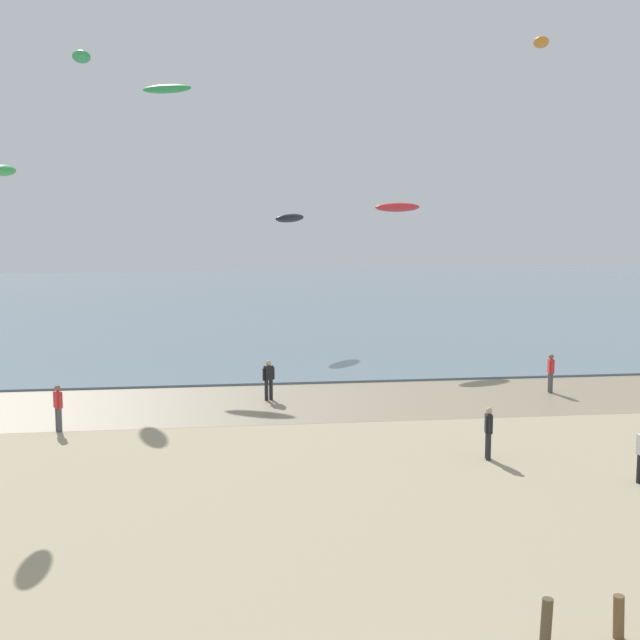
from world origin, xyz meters
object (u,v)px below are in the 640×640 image
at_px(kite_aloft_4, 290,218).
at_px(person_nearest_camera, 58,407).
at_px(kite_aloft_7, 3,171).
at_px(person_mid_beach, 488,431).
at_px(person_by_waterline, 269,379).
at_px(kite_aloft_8, 167,89).
at_px(person_far_down_beach, 551,372).
at_px(kite_aloft_9, 541,42).
at_px(kite_aloft_10, 398,207).
at_px(kite_aloft_6, 81,57).

bearing_deg(kite_aloft_4, person_nearest_camera, 9.25).
distance_m(kite_aloft_4, kite_aloft_7, 24.56).
bearing_deg(kite_aloft_7, person_mid_beach, 78.65).
bearing_deg(person_by_waterline, person_nearest_camera, -152.49).
xyz_separation_m(person_by_waterline, kite_aloft_8, (-4.54, 13.55, 13.61)).
height_order(person_by_waterline, person_far_down_beach, same).
bearing_deg(person_by_waterline, kite_aloft_8, 108.51).
bearing_deg(person_by_waterline, person_mid_beach, -55.89).
bearing_deg(person_far_down_beach, person_by_waterline, 179.54).
bearing_deg(person_nearest_camera, kite_aloft_7, -118.22).
xyz_separation_m(person_mid_beach, kite_aloft_7, (-15.44, 3.33, 8.35)).
relative_size(person_by_waterline, kite_aloft_7, 0.78).
bearing_deg(kite_aloft_9, person_far_down_beach, -172.70).
xyz_separation_m(person_nearest_camera, person_mid_beach, (14.35, -5.36, 0.00)).
height_order(person_mid_beach, kite_aloft_10, kite_aloft_10).
relative_size(person_far_down_beach, kite_aloft_10, 0.59).
relative_size(kite_aloft_4, kite_aloft_8, 0.95).
relative_size(kite_aloft_7, kite_aloft_9, 0.73).
xyz_separation_m(person_nearest_camera, kite_aloft_9, (26.27, 21.62, 17.35)).
relative_size(kite_aloft_4, kite_aloft_9, 0.96).
height_order(kite_aloft_6, kite_aloft_7, kite_aloft_6).
xyz_separation_m(person_far_down_beach, kite_aloft_9, (5.96, 17.59, 17.35)).
height_order(person_by_waterline, kite_aloft_6, kite_aloft_6).
bearing_deg(kite_aloft_8, kite_aloft_9, 37.81).
bearing_deg(person_nearest_camera, person_far_down_beach, 11.22).
xyz_separation_m(kite_aloft_8, kite_aloft_9, (22.88, 3.94, 3.73)).
relative_size(kite_aloft_4, kite_aloft_10, 0.99).
bearing_deg(person_mid_beach, kite_aloft_9, 66.18).
bearing_deg(person_far_down_beach, person_nearest_camera, -168.78).
bearing_deg(kite_aloft_10, person_nearest_camera, -158.59).
height_order(kite_aloft_7, kite_aloft_9, kite_aloft_9).
relative_size(person_nearest_camera, kite_aloft_10, 0.59).
xyz_separation_m(kite_aloft_4, kite_aloft_6, (-11.27, -3.32, 8.47)).
xyz_separation_m(person_by_waterline, kite_aloft_7, (-9.02, -6.16, 8.35)).
xyz_separation_m(person_by_waterline, kite_aloft_10, (7.94, 11.14, 7.16)).
bearing_deg(kite_aloft_7, person_far_down_beach, 106.64).
xyz_separation_m(kite_aloft_6, kite_aloft_8, (4.33, 1.35, -1.38)).
bearing_deg(kite_aloft_4, kite_aloft_8, -37.21).
relative_size(person_far_down_beach, kite_aloft_8, 0.57).
bearing_deg(kite_aloft_10, kite_aloft_4, 119.20).
relative_size(kite_aloft_4, kite_aloft_7, 1.30).
xyz_separation_m(kite_aloft_6, kite_aloft_9, (27.21, 5.30, 2.35)).
distance_m(person_nearest_camera, person_mid_beach, 15.32).
relative_size(kite_aloft_7, kite_aloft_10, 0.76).
relative_size(person_by_waterline, kite_aloft_4, 0.60).
relative_size(person_mid_beach, kite_aloft_6, 0.58).
bearing_deg(person_mid_beach, kite_aloft_7, 167.83).
bearing_deg(kite_aloft_10, person_by_waterline, -147.96).
relative_size(person_nearest_camera, person_mid_beach, 1.00).
relative_size(person_nearest_camera, person_far_down_beach, 1.00).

